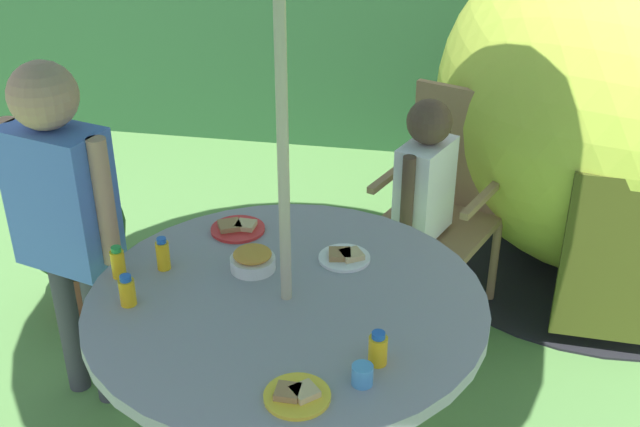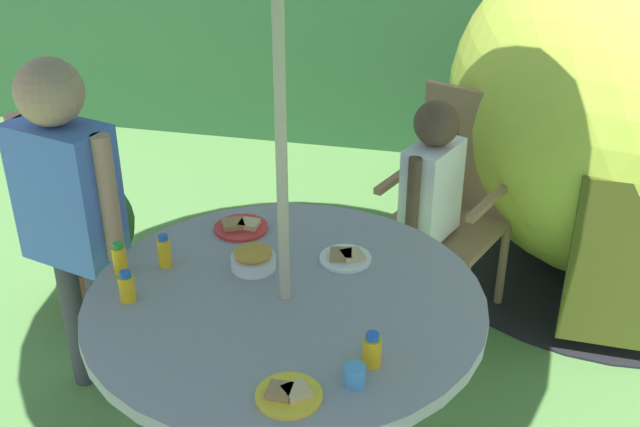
# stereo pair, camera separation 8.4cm
# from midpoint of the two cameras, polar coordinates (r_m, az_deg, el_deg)

# --- Properties ---
(hedge_backdrop) EXTENTS (9.00, 0.70, 1.86)m
(hedge_backdrop) POSITION_cam_midpoint_polar(r_m,az_deg,el_deg) (5.56, 6.93, 14.75)
(hedge_backdrop) COLOR #234C28
(hedge_backdrop) RESTS_ON ground_plane
(garden_table) EXTENTS (1.33, 1.33, 0.75)m
(garden_table) POSITION_cam_midpoint_polar(r_m,az_deg,el_deg) (2.65, -1.61, -8.06)
(garden_table) COLOR tan
(garden_table) RESTS_ON ground_plane
(wooden_chair) EXTENTS (0.63, 0.63, 1.06)m
(wooden_chair) POSITION_cam_midpoint_polar(r_m,az_deg,el_deg) (3.66, 10.52, 1.24)
(wooden_chair) COLOR #93704C
(wooden_chair) RESTS_ON ground_plane
(dome_tent) EXTENTS (2.06, 2.06, 1.75)m
(dome_tent) POSITION_cam_midpoint_polar(r_m,az_deg,el_deg) (4.20, 22.26, 7.42)
(dome_tent) COLOR #B2C63F
(dome_tent) RESTS_ON ground_plane
(potted_plant) EXTENTS (0.48, 0.48, 0.68)m
(potted_plant) POSITION_cam_midpoint_polar(r_m,az_deg,el_deg) (3.83, -16.24, -1.38)
(potted_plant) COLOR brown
(potted_plant) RESTS_ON ground_plane
(child_in_white_shirt) EXTENTS (0.26, 0.36, 1.12)m
(child_in_white_shirt) POSITION_cam_midpoint_polar(r_m,az_deg,el_deg) (3.38, 8.84, 1.62)
(child_in_white_shirt) COLOR navy
(child_in_white_shirt) RESTS_ON ground_plane
(child_in_blue_shirt) EXTENTS (0.47, 0.30, 1.43)m
(child_in_blue_shirt) POSITION_cam_midpoint_polar(r_m,az_deg,el_deg) (3.02, -17.25, 1.36)
(child_in_blue_shirt) COLOR #3F3F47
(child_in_blue_shirt) RESTS_ON ground_plane
(snack_bowl) EXTENTS (0.16, 0.16, 0.08)m
(snack_bowl) POSITION_cam_midpoint_polar(r_m,az_deg,el_deg) (2.72, -4.02, -3.30)
(snack_bowl) COLOR white
(snack_bowl) RESTS_ON garden_table
(plate_back_edge) EXTENTS (0.19, 0.19, 0.03)m
(plate_back_edge) POSITION_cam_midpoint_polar(r_m,az_deg,el_deg) (2.19, -1.19, -13.07)
(plate_back_edge) COLOR yellow
(plate_back_edge) RESTS_ON garden_table
(plate_front_edge) EXTENTS (0.19, 0.19, 0.03)m
(plate_front_edge) POSITION_cam_midpoint_polar(r_m,az_deg,el_deg) (2.78, 2.76, -3.21)
(plate_front_edge) COLOR white
(plate_front_edge) RESTS_ON garden_table
(plate_mid_left) EXTENTS (0.21, 0.21, 0.03)m
(plate_mid_left) POSITION_cam_midpoint_polar(r_m,az_deg,el_deg) (2.98, -5.01, -0.96)
(plate_mid_left) COLOR red
(plate_mid_left) RESTS_ON garden_table
(juice_bottle_near_left) EXTENTS (0.05, 0.05, 0.12)m
(juice_bottle_near_left) POSITION_cam_midpoint_polar(r_m,az_deg,el_deg) (2.76, -13.58, -3.26)
(juice_bottle_near_left) COLOR yellow
(juice_bottle_near_left) RESTS_ON garden_table
(juice_bottle_near_right) EXTENTS (0.05, 0.05, 0.12)m
(juice_bottle_near_right) POSITION_cam_midpoint_polar(r_m,az_deg,el_deg) (2.76, -10.44, -2.75)
(juice_bottle_near_right) COLOR yellow
(juice_bottle_near_right) RESTS_ON garden_table
(juice_bottle_far_left) EXTENTS (0.06, 0.06, 0.11)m
(juice_bottle_far_left) POSITION_cam_midpoint_polar(r_m,az_deg,el_deg) (2.29, 4.88, -9.94)
(juice_bottle_far_left) COLOR yellow
(juice_bottle_far_left) RESTS_ON garden_table
(juice_bottle_far_right) EXTENTS (0.05, 0.05, 0.11)m
(juice_bottle_far_right) POSITION_cam_midpoint_polar(r_m,az_deg,el_deg) (2.61, -13.03, -5.27)
(juice_bottle_far_right) COLOR yellow
(juice_bottle_far_right) RESTS_ON garden_table
(cup_near) EXTENTS (0.06, 0.06, 0.06)m
(cup_near) POSITION_cam_midpoint_polar(r_m,az_deg,el_deg) (2.23, 3.67, -11.76)
(cup_near) COLOR #4C99D8
(cup_near) RESTS_ON garden_table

